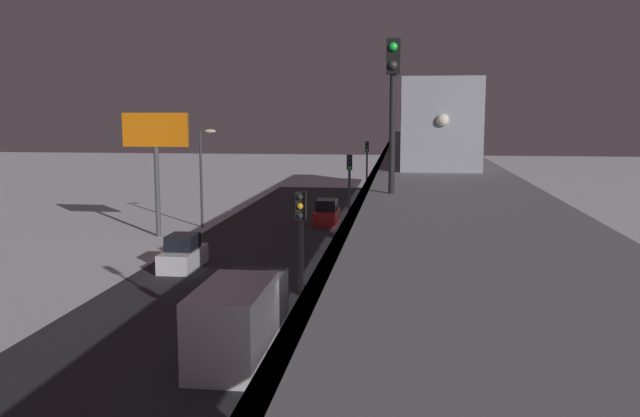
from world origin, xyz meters
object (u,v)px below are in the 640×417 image
(subway_train, at_px, (422,118))
(traffic_light_mid, at_px, (349,191))
(commercial_billboard, at_px, (156,142))
(rail_signal, at_px, (393,89))
(box_truck, at_px, (240,317))
(sedan_white, at_px, (183,255))
(traffic_light_far, at_px, (367,167))
(traffic_light_near, at_px, (301,259))
(sedan_red_2, at_px, (327,214))

(subway_train, relative_size, traffic_light_mid, 8.67)
(subway_train, bearing_deg, commercial_billboard, 15.70)
(rail_signal, bearing_deg, box_truck, -46.32)
(rail_signal, height_order, sedan_white, rail_signal)
(subway_train, relative_size, traffic_light_far, 8.67)
(commercial_billboard, bearing_deg, traffic_light_far, -137.64)
(subway_train, height_order, rail_signal, rail_signal)
(traffic_light_near, relative_size, commercial_billboard, 0.72)
(traffic_light_near, bearing_deg, sedan_red_2, -84.92)
(sedan_red_2, bearing_deg, traffic_light_near, -84.92)
(traffic_light_near, bearing_deg, traffic_light_far, -90.00)
(box_truck, distance_m, traffic_light_mid, 17.11)
(sedan_white, xyz_separation_m, commercial_billboard, (5.07, -9.68, 6.03))
(box_truck, bearing_deg, rail_signal, 133.68)
(subway_train, height_order, box_truck, subway_train)
(traffic_light_mid, distance_m, traffic_light_far, 19.28)
(rail_signal, bearing_deg, sedan_white, -57.30)
(box_truck, relative_size, traffic_light_mid, 1.16)
(rail_signal, relative_size, traffic_light_near, 0.62)
(traffic_light_far, bearing_deg, rail_signal, 93.99)
(sedan_white, xyz_separation_m, traffic_light_mid, (-9.30, -3.50, 3.40))
(box_truck, bearing_deg, traffic_light_near, 135.76)
(traffic_light_mid, bearing_deg, sedan_red_2, -77.75)
(box_truck, height_order, traffic_light_near, traffic_light_near)
(sedan_red_2, bearing_deg, rail_signal, -80.80)
(rail_signal, distance_m, traffic_light_mid, 23.33)
(subway_train, xyz_separation_m, traffic_light_near, (4.56, 30.78, -4.34))
(rail_signal, xyz_separation_m, traffic_light_far, (2.92, -41.81, -5.29))
(rail_signal, xyz_separation_m, commercial_billboard, (17.29, -28.71, -2.66))
(subway_train, relative_size, sedan_white, 13.52)
(subway_train, xyz_separation_m, sedan_red_2, (7.46, -1.86, -7.74))
(sedan_white, xyz_separation_m, sedan_red_2, (-6.40, -16.86, 0.00))
(rail_signal, relative_size, box_truck, 0.54)
(rail_signal, distance_m, traffic_light_near, 6.86)
(traffic_light_mid, xyz_separation_m, commercial_billboard, (14.37, -6.18, 2.63))
(traffic_light_near, bearing_deg, rail_signal, 131.89)
(subway_train, distance_m, sedan_white, 21.84)
(traffic_light_mid, distance_m, commercial_billboard, 15.86)
(traffic_light_mid, relative_size, commercial_billboard, 0.72)
(traffic_light_near, height_order, traffic_light_far, same)
(traffic_light_far, bearing_deg, traffic_light_mid, 90.00)
(sedan_red_2, distance_m, commercial_billboard, 14.82)
(subway_train, relative_size, rail_signal, 13.87)
(rail_signal, relative_size, traffic_light_mid, 0.62)
(commercial_billboard, bearing_deg, rail_signal, 121.05)
(sedan_white, xyz_separation_m, box_truck, (-6.60, 13.15, 0.55))
(sedan_white, height_order, traffic_light_far, traffic_light_far)
(sedan_red_2, distance_m, box_truck, 30.02)
(subway_train, bearing_deg, traffic_light_near, 81.58)
(sedan_red_2, height_order, commercial_billboard, commercial_billboard)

